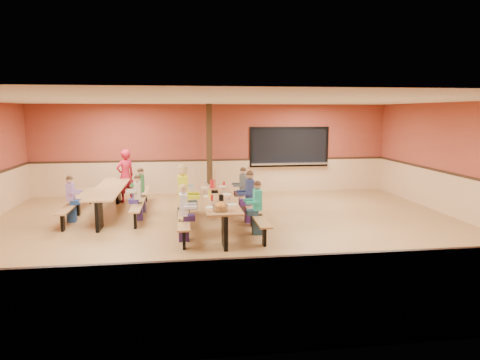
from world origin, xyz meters
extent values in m
plane|color=olive|center=(0.00, 0.00, 0.00)|extent=(12.00, 12.00, 0.00)
cube|color=#993E2C|center=(0.00, 5.00, 1.50)|extent=(12.00, 0.04, 3.00)
cube|color=#993E2C|center=(0.00, -5.00, 1.50)|extent=(12.00, 0.04, 3.00)
cube|color=#993E2C|center=(6.00, 0.00, 1.50)|extent=(0.04, 10.00, 3.00)
cube|color=white|center=(0.00, 0.00, 3.00)|extent=(12.00, 10.00, 0.04)
cube|color=black|center=(2.60, 4.97, 1.55)|extent=(2.60, 0.06, 1.20)
cube|color=silver|center=(2.60, 4.88, 0.98)|extent=(2.70, 0.28, 0.06)
cube|color=black|center=(-0.20, 4.40, 1.50)|extent=(0.18, 0.18, 3.00)
cube|color=#A47141|center=(-0.25, 0.53, 0.72)|extent=(0.75, 3.60, 0.04)
cube|color=black|center=(-0.25, -1.02, 0.35)|extent=(0.08, 0.60, 0.70)
cube|color=black|center=(-0.25, 2.08, 0.35)|extent=(0.08, 0.60, 0.70)
cube|color=#A47141|center=(-1.08, 0.53, 0.43)|extent=(0.26, 3.60, 0.04)
cube|color=black|center=(-1.08, 0.53, 0.21)|extent=(0.06, 0.18, 0.41)
cube|color=#A47141|center=(0.57, 0.53, 0.43)|extent=(0.26, 3.60, 0.04)
cube|color=black|center=(0.57, 0.53, 0.21)|extent=(0.06, 0.18, 0.41)
cube|color=#A47141|center=(-3.04, 2.25, 0.72)|extent=(0.75, 3.60, 0.04)
cube|color=black|center=(-3.04, 0.70, 0.35)|extent=(0.08, 0.60, 0.70)
cube|color=black|center=(-3.04, 3.80, 0.35)|extent=(0.08, 0.60, 0.70)
cube|color=#A47141|center=(-3.87, 2.25, 0.43)|extent=(0.26, 3.60, 0.04)
cube|color=black|center=(-3.87, 2.25, 0.21)|extent=(0.06, 0.18, 0.41)
cube|color=#A47141|center=(-2.22, 2.25, 0.43)|extent=(0.26, 3.60, 0.04)
cube|color=black|center=(-2.22, 2.25, 0.21)|extent=(0.06, 0.18, 0.41)
imported|color=#A31226|center=(-2.81, 3.86, 0.81)|extent=(0.70, 0.66, 1.62)
cylinder|color=red|center=(-0.29, 1.79, 0.85)|extent=(0.16, 0.16, 0.22)
cube|color=black|center=(-0.22, 0.13, 0.80)|extent=(0.10, 0.14, 0.13)
cylinder|color=yellow|center=(-0.46, 0.52, 0.82)|extent=(0.06, 0.06, 0.17)
cylinder|color=#B2140F|center=(-0.44, -0.06, 0.82)|extent=(0.06, 0.06, 0.17)
cube|color=black|center=(-0.29, 1.11, 0.77)|extent=(0.16, 0.16, 0.06)
cube|color=#A47141|center=(-0.29, 1.11, 1.05)|extent=(0.02, 0.09, 0.50)
camera|label=1|loc=(-1.09, -9.43, 2.74)|focal=32.00mm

